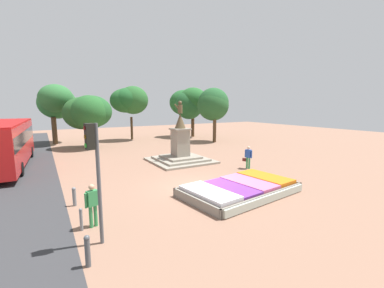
# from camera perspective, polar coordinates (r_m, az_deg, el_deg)

# --- Properties ---
(ground_plane) EXTENTS (83.32, 83.32, 0.00)m
(ground_plane) POSITION_cam_1_polar(r_m,az_deg,el_deg) (14.24, 1.82, -9.66)
(ground_plane) COLOR #8C6651
(flower_planter) EXTENTS (6.24, 4.13, 0.58)m
(flower_planter) POSITION_cam_1_polar(r_m,az_deg,el_deg) (13.48, 10.79, -9.72)
(flower_planter) COLOR #38281C
(flower_planter) RESTS_ON ground_plane
(statue_monument) EXTENTS (4.57, 4.57, 4.81)m
(statue_monument) POSITION_cam_1_polar(r_m,az_deg,el_deg) (20.48, -2.60, -1.41)
(statue_monument) COLOR gray
(statue_monument) RESTS_ON ground_plane
(traffic_light_near_crossing) EXTENTS (0.42, 0.31, 3.93)m
(traffic_light_near_crossing) POSITION_cam_1_polar(r_m,az_deg,el_deg) (8.51, -20.86, -3.67)
(traffic_light_near_crossing) COLOR #4C5156
(traffic_light_near_crossing) RESTS_ON ground_plane
(city_bus) EXTENTS (3.12, 11.36, 3.29)m
(city_bus) POSITION_cam_1_polar(r_m,az_deg,el_deg) (22.58, -36.11, 0.41)
(city_bus) COLOR red
(city_bus) RESTS_ON ground_plane
(pedestrian_with_handbag) EXTENTS (0.36, 0.71, 1.61)m
(pedestrian_with_handbag) POSITION_cam_1_polar(r_m,az_deg,el_deg) (18.60, 12.35, -2.64)
(pedestrian_with_handbag) COLOR #338C4C
(pedestrian_with_handbag) RESTS_ON ground_plane
(pedestrian_near_planter) EXTENTS (0.55, 0.32, 1.63)m
(pedestrian_near_planter) POSITION_cam_1_polar(r_m,az_deg,el_deg) (10.30, -21.25, -12.02)
(pedestrian_near_planter) COLOR #338C4C
(pedestrian_near_planter) RESTS_ON ground_plane
(kerb_bollard_mid_a) EXTENTS (0.16, 0.16, 0.93)m
(kerb_bollard_mid_a) POSITION_cam_1_polar(r_m,az_deg,el_deg) (8.22, -22.21, -20.99)
(kerb_bollard_mid_a) COLOR #4C5156
(kerb_bollard_mid_a) RESTS_ON ground_plane
(kerb_bollard_mid_b) EXTENTS (0.12, 0.12, 0.84)m
(kerb_bollard_mid_b) POSITION_cam_1_polar(r_m,az_deg,el_deg) (10.35, -23.42, -15.02)
(kerb_bollard_mid_b) COLOR slate
(kerb_bollard_mid_b) RESTS_ON ground_plane
(kerb_bollard_north) EXTENTS (0.17, 0.17, 0.86)m
(kerb_bollard_north) POSITION_cam_1_polar(r_m,az_deg,el_deg) (12.81, -24.70, -10.45)
(kerb_bollard_north) COLOR slate
(kerb_bollard_north) RESTS_ON ground_plane
(park_tree_far_left) EXTENTS (4.68, 5.24, 6.89)m
(park_tree_far_left) POSITION_cam_1_polar(r_m,az_deg,el_deg) (36.28, -0.77, 9.17)
(park_tree_far_left) COLOR #4C3823
(park_tree_far_left) RESTS_ON ground_plane
(park_tree_behind_statue) EXTENTS (4.82, 4.66, 5.48)m
(park_tree_behind_statue) POSITION_cam_1_polar(r_m,az_deg,el_deg) (28.81, -22.07, 6.54)
(park_tree_behind_statue) COLOR #4C3823
(park_tree_behind_statue) RESTS_ON ground_plane
(park_tree_far_right) EXTENTS (3.92, 3.77, 6.56)m
(park_tree_far_right) POSITION_cam_1_polar(r_m,az_deg,el_deg) (31.64, 4.81, 8.78)
(park_tree_far_right) COLOR #4C3823
(park_tree_far_right) RESTS_ON ground_plane
(park_tree_street_side) EXTENTS (4.23, 5.91, 6.76)m
(park_tree_street_side) POSITION_cam_1_polar(r_m,az_deg,el_deg) (33.71, -27.89, 8.35)
(park_tree_street_side) COLOR #4C3823
(park_tree_street_side) RESTS_ON ground_plane
(park_tree_mid_canopy) EXTENTS (4.73, 3.80, 6.87)m
(park_tree_mid_canopy) POSITION_cam_1_polar(r_m,az_deg,el_deg) (33.82, -13.76, 9.44)
(park_tree_mid_canopy) COLOR #4C3823
(park_tree_mid_canopy) RESTS_ON ground_plane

